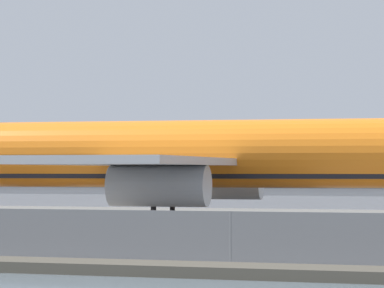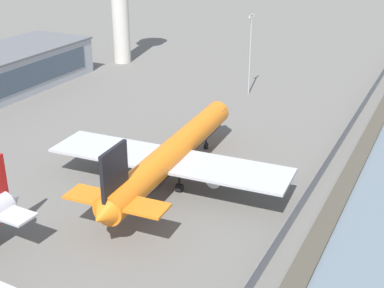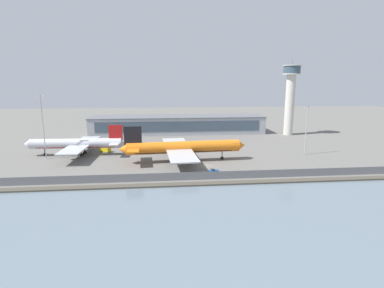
% 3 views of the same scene
% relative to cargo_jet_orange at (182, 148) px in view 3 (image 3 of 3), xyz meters
% --- Properties ---
extents(ground_plane, '(500.00, 500.00, 0.00)m').
position_rel_cargo_jet_orange_xyz_m(ground_plane, '(8.89, -6.73, -5.45)').
color(ground_plane, '#66635E').
extents(shoreline_seawall, '(320.00, 3.00, 0.50)m').
position_rel_cargo_jet_orange_xyz_m(shoreline_seawall, '(8.89, -27.23, -5.20)').
color(shoreline_seawall, '#474238').
rests_on(shoreline_seawall, ground).
extents(perimeter_fence, '(280.00, 0.10, 2.61)m').
position_rel_cargo_jet_orange_xyz_m(perimeter_fence, '(8.89, -22.73, -4.15)').
color(perimeter_fence, slate).
rests_on(perimeter_fence, ground).
extents(cargo_jet_orange, '(49.31, 42.37, 14.29)m').
position_rel_cargo_jet_orange_xyz_m(cargo_jet_orange, '(0.00, 0.00, 0.00)').
color(cargo_jet_orange, orange).
rests_on(cargo_jet_orange, ground).
extents(passenger_jet_silver, '(42.66, 36.35, 12.81)m').
position_rel_cargo_jet_orange_xyz_m(passenger_jet_silver, '(-42.89, 14.20, -0.56)').
color(passenger_jet_silver, silver).
rests_on(passenger_jet_silver, ground).
extents(baggage_tug, '(3.46, 2.21, 1.80)m').
position_rel_cargo_jet_orange_xyz_m(baggage_tug, '(9.50, -17.07, -4.65)').
color(baggage_tug, '#19519E').
rests_on(baggage_tug, ground).
extents(ops_van, '(5.44, 4.76, 2.48)m').
position_rel_cargo_jet_orange_xyz_m(ops_van, '(-32.60, 19.19, -4.18)').
color(ops_van, yellow).
rests_on(ops_van, ground).
extents(control_tower, '(10.33, 10.33, 41.67)m').
position_rel_cargo_jet_orange_xyz_m(control_tower, '(65.35, 53.33, 18.16)').
color(control_tower, beige).
rests_on(control_tower, ground).
extents(terminal_building, '(101.97, 20.79, 10.27)m').
position_rel_cargo_jet_orange_xyz_m(terminal_building, '(1.88, 65.36, -0.31)').
color(terminal_building, '#9EA3AD').
rests_on(terminal_building, ground).
extents(apron_light_mast_apron_west, '(3.20, 0.40, 20.61)m').
position_rel_cargo_jet_orange_xyz_m(apron_light_mast_apron_west, '(52.60, 6.09, 6.13)').
color(apron_light_mast_apron_west, '#A8A8AD').
rests_on(apron_light_mast_apron_west, ground).
extents(apron_light_mast_apron_east, '(3.20, 0.40, 25.43)m').
position_rel_cargo_jet_orange_xyz_m(apron_light_mast_apron_east, '(-54.12, 9.38, 8.58)').
color(apron_light_mast_apron_east, '#A8A8AD').
rests_on(apron_light_mast_apron_east, ground).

